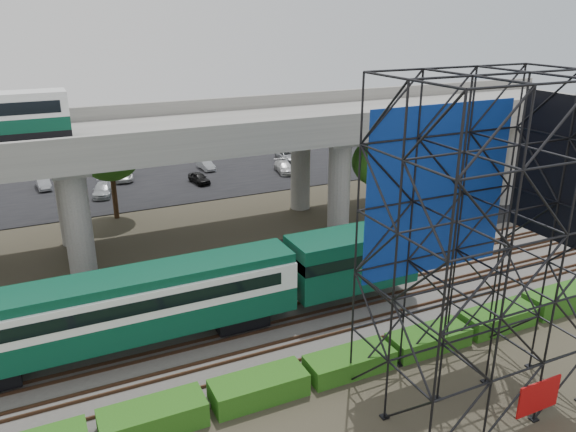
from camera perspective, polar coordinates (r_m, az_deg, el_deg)
ground at (r=32.69m, az=0.73°, el=-11.91°), size 140.00×140.00×0.00m
ballast_bed at (r=34.19m, az=-0.76°, el=-10.16°), size 90.00×12.00×0.20m
service_road at (r=41.24m, az=-5.68°, el=-4.79°), size 90.00×5.00×0.08m
parking_lot at (r=62.58m, az=-13.04°, el=3.53°), size 90.00×18.00×0.08m
harbor_water at (r=83.62m, az=-16.44°, el=7.33°), size 140.00×40.00×0.03m
rail_tracks at (r=34.10m, az=-0.76°, el=-9.90°), size 90.00×9.52×0.16m
commuter_train at (r=30.97m, az=-12.81°, el=-8.26°), size 29.30×3.06×4.30m
overpass at (r=43.34m, az=-9.97°, el=7.66°), size 80.00×12.00×12.40m
scaffold_tower at (r=26.13m, az=18.89°, el=-3.20°), size 9.36×6.36×15.00m
hedge_strip at (r=29.66m, az=6.30°, el=-14.47°), size 34.60×1.80×1.20m
trees at (r=43.37m, az=-14.32°, el=3.73°), size 40.94×16.94×7.69m
suv at (r=39.14m, az=-11.70°, el=-5.35°), size 5.12×2.41×1.42m
parked_cars at (r=62.18m, az=-12.30°, el=4.09°), size 35.73×9.62×1.28m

